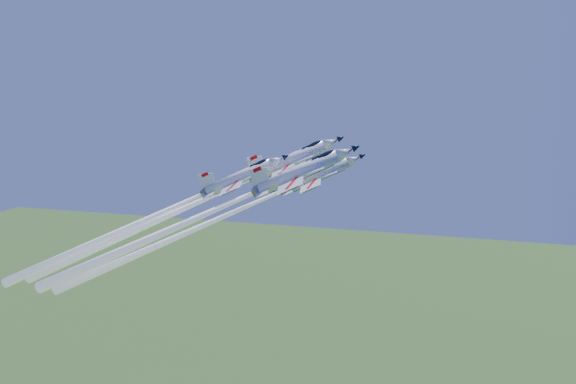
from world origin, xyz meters
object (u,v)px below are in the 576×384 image
(jet_left, at_px, (184,208))
(jet_right, at_px, (198,217))
(jet_slot, at_px, (147,219))
(jet_lead, at_px, (209,223))

(jet_left, xyz_separation_m, jet_right, (8.15, -12.39, 1.57))
(jet_left, relative_size, jet_slot, 1.18)
(jet_left, height_order, jet_slot, jet_left)
(jet_left, distance_m, jet_slot, 9.85)
(jet_right, bearing_deg, jet_left, -159.22)
(jet_right, height_order, jet_slot, jet_right)
(jet_right, bearing_deg, jet_lead, 176.00)
(jet_right, relative_size, jet_slot, 1.06)
(jet_left, bearing_deg, jet_lead, 36.54)
(jet_left, distance_m, jet_right, 14.91)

